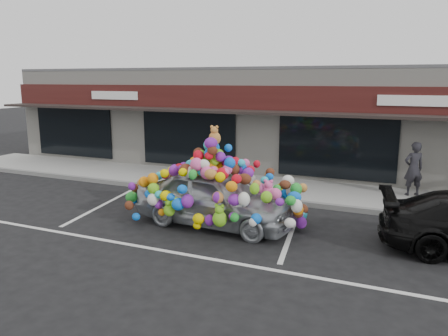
% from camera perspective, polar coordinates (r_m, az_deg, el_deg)
% --- Properties ---
extents(ground, '(90.00, 90.00, 0.00)m').
position_cam_1_polar(ground, '(12.31, -4.18, -6.68)').
color(ground, black).
rests_on(ground, ground).
extents(shop_building, '(24.00, 7.20, 4.31)m').
position_cam_1_polar(shop_building, '(19.64, 7.23, 6.55)').
color(shop_building, beige).
rests_on(shop_building, ground).
extents(sidewalk, '(26.00, 3.00, 0.15)m').
position_cam_1_polar(sidewalk, '(15.81, 2.52, -2.26)').
color(sidewalk, '#979792').
rests_on(sidewalk, ground).
extents(kerb, '(26.00, 0.18, 0.16)m').
position_cam_1_polar(kerb, '(14.46, 0.40, -3.56)').
color(kerb, slate).
rests_on(kerb, ground).
extents(parking_stripe_left, '(0.73, 4.37, 0.01)m').
position_cam_1_polar(parking_stripe_left, '(14.17, -15.39, -4.60)').
color(parking_stripe_left, silver).
rests_on(parking_stripe_left, ground).
extents(parking_stripe_mid, '(0.73, 4.37, 0.01)m').
position_cam_1_polar(parking_stripe_mid, '(11.54, 8.86, -8.04)').
color(parking_stripe_mid, silver).
rests_on(parking_stripe_mid, ground).
extents(lane_line, '(14.00, 0.12, 0.01)m').
position_cam_1_polar(lane_line, '(9.56, 0.21, -12.13)').
color(lane_line, silver).
rests_on(lane_line, ground).
extents(toy_car, '(3.15, 4.75, 2.70)m').
position_cam_1_polar(toy_car, '(11.57, -1.12, -3.11)').
color(toy_car, '#A3A8AD').
rests_on(toy_car, ground).
extents(pedestrian_a, '(0.76, 0.67, 1.75)m').
position_cam_1_polar(pedestrian_a, '(15.24, 23.52, -0.09)').
color(pedestrian_a, black).
rests_on(pedestrian_a, sidewalk).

